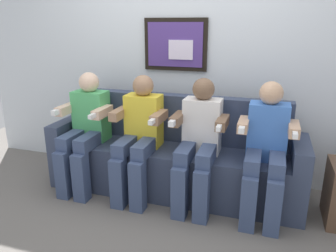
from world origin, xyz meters
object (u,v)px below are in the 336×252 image
at_px(couch, 174,160).
at_px(person_leftmost, 85,127).
at_px(person_left_center, 139,133).
at_px(person_right_center, 199,139).
at_px(person_rightmost, 266,146).

relative_size(couch, person_leftmost, 2.12).
bearing_deg(person_left_center, person_right_center, -0.05).
xyz_separation_m(person_leftmost, person_left_center, (0.55, 0.00, -0.00)).
height_order(person_right_center, person_rightmost, same).
bearing_deg(couch, person_rightmost, -11.54).
bearing_deg(person_leftmost, person_rightmost, 0.00).
distance_m(person_right_center, person_rightmost, 0.55).
distance_m(couch, person_left_center, 0.44).
distance_m(person_left_center, person_rightmost, 1.10).
distance_m(person_leftmost, person_right_center, 1.10).
distance_m(couch, person_rightmost, 0.89).
bearing_deg(person_leftmost, couch, 11.54).
xyz_separation_m(person_right_center, person_rightmost, (0.55, 0.00, 0.00)).
xyz_separation_m(person_leftmost, person_rightmost, (1.65, 0.00, 0.00)).
distance_m(person_left_center, person_right_center, 0.55).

